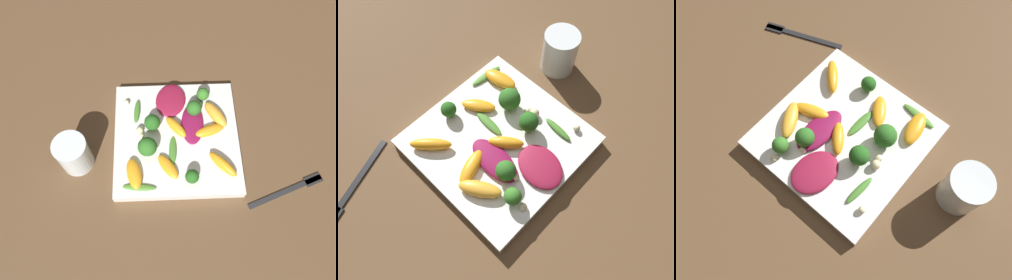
# 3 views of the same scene
# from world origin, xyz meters

# --- Properties ---
(ground_plane) EXTENTS (2.40, 2.40, 0.00)m
(ground_plane) POSITION_xyz_m (0.00, 0.00, 0.00)
(ground_plane) COLOR brown
(plate) EXTENTS (0.28, 0.28, 0.02)m
(plate) POSITION_xyz_m (0.00, 0.00, 0.01)
(plate) COLOR white
(plate) RESTS_ON ground_plane
(drinking_glass) EXTENTS (0.07, 0.07, 0.09)m
(drinking_glass) POSITION_xyz_m (0.22, 0.04, 0.04)
(drinking_glass) COLOR white
(drinking_glass) RESTS_ON ground_plane
(fork) EXTENTS (0.17, 0.08, 0.01)m
(fork) POSITION_xyz_m (-0.25, 0.12, 0.00)
(fork) COLOR #262628
(fork) RESTS_ON ground_plane
(radicchio_leaf_0) EXTENTS (0.06, 0.11, 0.01)m
(radicchio_leaf_0) POSITION_xyz_m (-0.04, -0.03, 0.03)
(radicchio_leaf_0) COLOR maroon
(radicchio_leaf_0) RESTS_ON plate
(radicchio_leaf_1) EXTENTS (0.09, 0.10, 0.01)m
(radicchio_leaf_1) POSITION_xyz_m (0.01, -0.09, 0.03)
(radicchio_leaf_1) COLOR maroon
(radicchio_leaf_1) RESTS_ON plate
(orange_segment_0) EXTENTS (0.04, 0.07, 0.02)m
(orange_segment_0) POSITION_xyz_m (0.09, 0.09, 0.03)
(orange_segment_0) COLOR orange
(orange_segment_0) RESTS_ON plate
(orange_segment_1) EXTENTS (0.06, 0.07, 0.01)m
(orange_segment_1) POSITION_xyz_m (0.02, 0.08, 0.03)
(orange_segment_1) COLOR orange
(orange_segment_1) RESTS_ON plate
(orange_segment_2) EXTENTS (0.07, 0.05, 0.02)m
(orange_segment_2) POSITION_xyz_m (-0.07, -0.01, 0.03)
(orange_segment_2) COLOR orange
(orange_segment_2) RESTS_ON plate
(orange_segment_3) EXTENTS (0.06, 0.08, 0.02)m
(orange_segment_3) POSITION_xyz_m (-0.09, -0.05, 0.04)
(orange_segment_3) COLOR #FCAD33
(orange_segment_3) RESTS_ON plate
(orange_segment_4) EXTENTS (0.06, 0.06, 0.02)m
(orange_segment_4) POSITION_xyz_m (0.00, -0.02, 0.03)
(orange_segment_4) COLOR orange
(orange_segment_4) RESTS_ON plate
(orange_segment_5) EXTENTS (0.07, 0.07, 0.02)m
(orange_segment_5) POSITION_xyz_m (-0.10, 0.08, 0.04)
(orange_segment_5) COLOR orange
(orange_segment_5) RESTS_ON plate
(broccoli_floret_0) EXTENTS (0.04, 0.04, 0.04)m
(broccoli_floret_0) POSITION_xyz_m (-0.04, -0.06, 0.05)
(broccoli_floret_0) COLOR #84AD5B
(broccoli_floret_0) RESTS_ON plate
(broccoli_floret_1) EXTENTS (0.03, 0.03, 0.04)m
(broccoli_floret_1) POSITION_xyz_m (-0.07, -0.10, 0.04)
(broccoli_floret_1) COLOR #7A9E51
(broccoli_floret_1) RESTS_ON plate
(broccoli_floret_2) EXTENTS (0.04, 0.04, 0.04)m
(broccoli_floret_2) POSITION_xyz_m (0.05, -0.02, 0.05)
(broccoli_floret_2) COLOR #7A9E51
(broccoli_floret_2) RESTS_ON plate
(broccoli_floret_3) EXTENTS (0.04, 0.04, 0.05)m
(broccoli_floret_3) POSITION_xyz_m (0.06, 0.03, 0.05)
(broccoli_floret_3) COLOR #7A9E51
(broccoli_floret_3) RESTS_ON plate
(broccoli_floret_4) EXTENTS (0.03, 0.03, 0.03)m
(broccoli_floret_4) POSITION_xyz_m (-0.03, 0.10, 0.04)
(broccoli_floret_4) COLOR #7A9E51
(broccoli_floret_4) RESTS_ON plate
(arugula_sprig_0) EXTENTS (0.02, 0.07, 0.01)m
(arugula_sprig_0) POSITION_xyz_m (0.01, 0.04, 0.03)
(arugula_sprig_0) COLOR #47842D
(arugula_sprig_0) RESTS_ON plate
(arugula_sprig_1) EXTENTS (0.07, 0.02, 0.01)m
(arugula_sprig_1) POSITION_xyz_m (0.08, 0.12, 0.03)
(arugula_sprig_1) COLOR #518E33
(arugula_sprig_1) RESTS_ON plate
(arugula_sprig_2) EXTENTS (0.02, 0.06, 0.01)m
(arugula_sprig_2) POSITION_xyz_m (0.09, -0.07, 0.03)
(arugula_sprig_2) COLOR #47842D
(arugula_sprig_2) RESTS_ON plate
(macadamia_nut_0) EXTENTS (0.02, 0.02, 0.02)m
(macadamia_nut_0) POSITION_xyz_m (0.08, -0.01, 0.03)
(macadamia_nut_0) COLOR beige
(macadamia_nut_0) RESTS_ON plate
(macadamia_nut_1) EXTENTS (0.01, 0.01, 0.01)m
(macadamia_nut_1) POSITION_xyz_m (-0.06, -0.12, 0.03)
(macadamia_nut_1) COLOR beige
(macadamia_nut_1) RESTS_ON plate
(macadamia_nut_2) EXTENTS (0.01, 0.01, 0.01)m
(macadamia_nut_2) POSITION_xyz_m (-0.03, -0.08, 0.03)
(macadamia_nut_2) COLOR beige
(macadamia_nut_2) RESTS_ON plate
(macadamia_nut_3) EXTENTS (0.01, 0.01, 0.01)m
(macadamia_nut_3) POSITION_xyz_m (0.11, -0.09, 0.03)
(macadamia_nut_3) COLOR beige
(macadamia_nut_3) RESTS_ON plate
(macadamia_nut_4) EXTENTS (0.01, 0.01, 0.01)m
(macadamia_nut_4) POSITION_xyz_m (0.08, 0.00, 0.03)
(macadamia_nut_4) COLOR beige
(macadamia_nut_4) RESTS_ON plate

